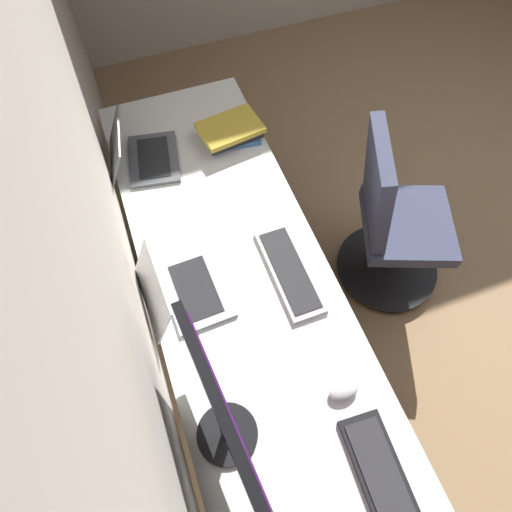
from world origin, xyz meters
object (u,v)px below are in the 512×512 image
Objects in this scene: book_stack_near at (231,131)px; office_chair at (392,225)px; laptop_leftmost at (139,154)px; mouse_main at (344,390)px; laptop_left at (179,290)px; monitor_primary at (223,418)px; keyboard_spare at (384,483)px; keyboard_main at (290,271)px; drawer_pedestal at (225,288)px.

book_stack_near is 0.90m from office_chair.
laptop_leftmost is 3.38× the size of mouse_main.
laptop_left reaches higher than laptop_leftmost.
laptop_leftmost reaches higher than book_stack_near.
monitor_primary is 0.57m from keyboard_spare.
mouse_main is 0.99m from office_chair.
office_chair is at bearing -56.73° from monitor_primary.
mouse_main reaches higher than keyboard_spare.
laptop_left is 0.78× the size of keyboard_spare.
book_stack_near is 0.31× the size of office_chair.
laptop_left is 0.43m from keyboard_main.
laptop_leftmost is at bearing 14.99° from keyboard_spare.
book_stack_near is (0.55, -0.23, 0.42)m from drawer_pedestal.
drawer_pedestal is 0.50m from keyboard_main.
drawer_pedestal is 0.51m from laptop_left.
monitor_primary is 1.37m from office_chair.
monitor_primary is 1.35× the size of keyboard_spare.
office_chair reaches higher than mouse_main.
laptop_leftmost reaches higher than keyboard_spare.
laptop_leftmost is at bearing 29.00° from keyboard_main.
office_chair is at bearing -42.85° from mouse_main.
laptop_leftmost reaches higher than drawer_pedestal.
drawer_pedestal is at bearing 12.06° from keyboard_spare.
office_chair is at bearing -90.47° from drawer_pedestal.
office_chair is (0.20, -0.64, -0.28)m from keyboard_main.
keyboard_main is at bearing -40.14° from monitor_primary.
laptop_leftmost is 0.36× the size of office_chair.
monitor_primary is at bearing -179.65° from laptop_leftmost.
keyboard_main is at bearing 178.99° from book_stack_near.
keyboard_main is at bearing -0.39° from mouse_main.
laptop_left is (0.54, 0.01, -0.22)m from monitor_primary.
mouse_main is (-0.54, -0.42, -0.03)m from laptop_left.
book_stack_near is (0.76, -0.01, 0.03)m from keyboard_main.
laptop_leftmost is at bearing 0.35° from monitor_primary.
monitor_primary reaches higher than office_chair.
monitor_primary is at bearing 139.86° from keyboard_main.
monitor_primary reaches higher than keyboard_spare.
laptop_left is at bearing 1.56° from monitor_primary.
monitor_primary is 1.27m from laptop_leftmost.
drawer_pedestal is 0.73m from laptop_leftmost.
drawer_pedestal is at bearing 157.20° from book_stack_near.
monitor_primary is 1.88× the size of book_stack_near.
laptop_left is 0.69m from mouse_main.
office_chair is (-0.56, -1.06, -0.32)m from laptop_leftmost.
book_stack_near reaches higher than keyboard_spare.
keyboard_main is 0.99× the size of keyboard_spare.
office_chair reaches higher than book_stack_near.
keyboard_spare is at bearing -165.01° from laptop_leftmost.
book_stack_near is at bearing -89.54° from laptop_leftmost.
keyboard_spare is 1.40× the size of book_stack_near.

